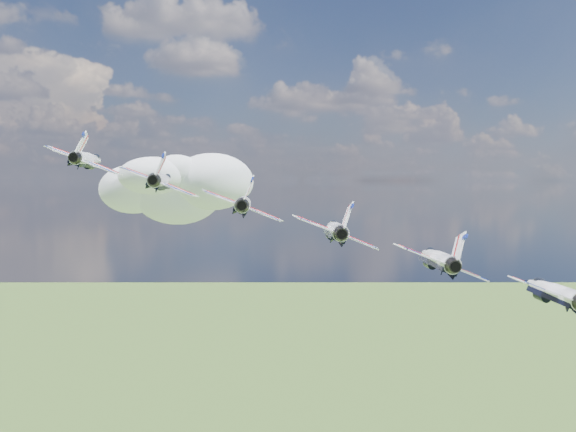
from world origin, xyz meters
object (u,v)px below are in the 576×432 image
object	(u,v)px
jet_3	(335,229)
jet_5	(551,291)
jet_0	(89,159)
jet_1	(162,180)
jet_2	(244,203)
jet_4	(437,258)

from	to	relation	value
jet_3	jet_5	bearing A→B (deg)	-24.08
jet_0	jet_1	size ratio (longest dim) A/B	1.00
jet_2	jet_3	size ratio (longest dim) A/B	1.00
jet_0	jet_4	world-z (taller)	jet_0
jet_4	jet_5	world-z (taller)	jet_4
jet_5	jet_0	bearing A→B (deg)	155.92
jet_2	jet_3	world-z (taller)	jet_2
jet_5	jet_3	bearing A→B (deg)	155.92
jet_4	jet_5	xyz separation A→B (m)	(8.20, -6.82, -2.59)
jet_0	jet_3	distance (m)	32.93
jet_1	jet_5	xyz separation A→B (m)	(32.79, -27.30, -10.37)
jet_0	jet_1	world-z (taller)	jet_0
jet_1	jet_0	bearing A→B (deg)	155.92
jet_0	jet_5	bearing A→B (deg)	-24.08
jet_3	jet_2	bearing A→B (deg)	155.92
jet_1	jet_5	distance (m)	43.91
jet_2	jet_4	xyz separation A→B (m)	(16.40, -13.65, -5.19)
jet_1	jet_3	world-z (taller)	jet_1
jet_1	jet_4	distance (m)	32.93
jet_0	jet_5	world-z (taller)	jet_0
jet_2	jet_4	world-z (taller)	jet_2
jet_0	jet_3	xyz separation A→B (m)	(24.60, -20.47, -7.78)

